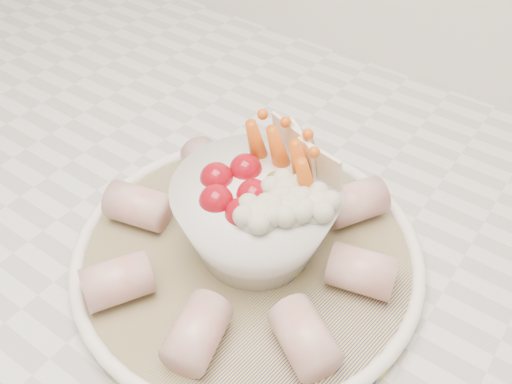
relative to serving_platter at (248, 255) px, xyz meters
The scene contains 3 objects.
serving_platter is the anchor object (origin of this frame).
veggie_bowl 0.05m from the serving_platter, 60.87° to the left, with size 0.14×0.14×0.11m.
cured_meat_rolls 0.02m from the serving_platter, 164.19° to the left, with size 0.26×0.27×0.04m.
Camera 1 is at (0.04, 1.12, 1.33)m, focal length 40.00 mm.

